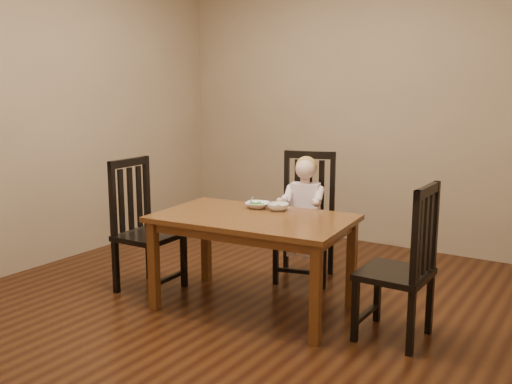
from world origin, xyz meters
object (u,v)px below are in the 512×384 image
Objects in this scene: chair_left at (144,228)px; chair_child at (306,219)px; bowl_peas at (257,205)px; dining_table at (253,227)px; bowl_veg at (278,207)px; chair_right at (403,266)px; toddler at (305,204)px.

chair_child is at bearing 132.63° from chair_left.
chair_left reaches higher than bowl_peas.
bowl_veg is (0.05, 0.25, 0.10)m from dining_table.
chair_right is 1.03m from bowl_veg.
bowl_veg is at bearing 80.09° from chair_right.
dining_table is 0.93m from chair_left.
chair_right is 5.65× the size of bowl_peas.
toddler is at bearing 57.46° from chair_right.
chair_right is 1.92× the size of toddler.
dining_table is 0.27m from bowl_peas.
chair_left is 1.03× the size of chair_right.
chair_child reaches higher than chair_left.
chair_right is at bearing 130.17° from toddler.
bowl_veg is (0.06, -0.54, 0.20)m from chair_child.
dining_table is at bearing -63.66° from bowl_peas.
chair_child reaches higher than dining_table.
chair_left reaches higher than dining_table.
chair_left is 1.96m from chair_right.
dining_table is 0.73m from toddler.
chair_left reaches higher than chair_right.
bowl_veg reaches higher than dining_table.
chair_child is 2.01× the size of toddler.
bowl_veg is (0.17, 0.02, 0.00)m from bowl_peas.
chair_right is at bearing -10.26° from bowl_veg.
chair_left is at bearing -172.33° from dining_table.
chair_left reaches higher than toddler.
chair_child reaches higher than toddler.
toddler is 2.94× the size of bowl_peas.
bowl_peas is (-0.11, 0.23, 0.10)m from dining_table.
chair_child is at bearing 55.95° from chair_right.
toddler is (0.02, -0.05, 0.13)m from chair_child.
chair_child is 0.57m from bowl_veg.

